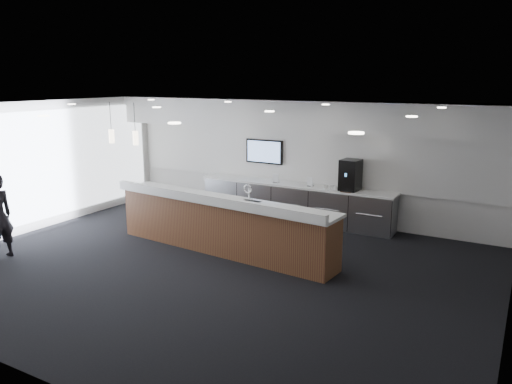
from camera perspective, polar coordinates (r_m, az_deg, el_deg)
The scene contains 20 objects.
ground at distance 9.60m, azimuth -4.97°, elevation -8.57°, with size 10.00×10.00×0.00m, color black.
ceiling at distance 8.95m, azimuth -5.35°, elevation 9.60°, with size 10.00×8.00×0.02m, color black.
back_wall at distance 12.60m, azimuth 5.17°, elevation 3.69°, with size 10.00×0.02×3.00m, color silver.
left_wall at distance 12.63m, azimuth -24.25°, elevation 2.62°, with size 0.02×8.00×3.00m, color silver.
soffit_bulkhead at distance 12.06m, azimuth 4.39°, elevation 8.79°, with size 10.00×0.90×0.70m, color silver.
alcove_panel at distance 12.56m, azimuth 5.12°, elevation 4.12°, with size 9.80×0.06×1.40m, color silver.
window_blinds_wall at distance 12.60m, azimuth -24.14°, elevation 2.61°, with size 0.04×7.36×2.55m, color white.
back_credenza at distance 12.49m, azimuth 4.40°, elevation -1.18°, with size 5.06×0.66×0.95m.
wall_tv at distance 12.93m, azimuth 0.96°, elevation 4.65°, with size 1.05×0.08×0.62m.
pendant_left at distance 11.14m, azimuth -13.18°, elevation 6.08°, with size 0.12×0.12×0.30m, color #FFE9C6.
pendant_right at distance 11.62m, azimuth -15.76°, elevation 6.21°, with size 0.12×0.12×0.30m, color #FFE9C6.
ceiling_can_lights at distance 8.95m, azimuth -5.35°, elevation 9.41°, with size 7.00×5.00×0.02m, color white, non-canonical shape.
service_counter at distance 10.28m, azimuth -3.87°, elevation -3.70°, with size 5.17×1.30×1.49m.
coffee_machine at distance 11.77m, azimuth 10.74°, elevation 1.92°, with size 0.45×0.56×0.72m.
info_sign_left at distance 12.47m, azimuth 2.25°, elevation 1.58°, with size 0.16×0.02×0.22m, color silver.
info_sign_right at distance 12.10m, azimuth 6.19°, elevation 1.16°, with size 0.16×0.02×0.22m, color silver.
cup_0 at distance 11.80m, azimuth 9.80°, elevation 0.42°, with size 0.09×0.09×0.09m, color white.
cup_1 at distance 11.85m, azimuth 9.16°, elevation 0.49°, with size 0.09×0.09×0.09m, color white.
cup_2 at distance 11.90m, azimuth 8.53°, elevation 0.56°, with size 0.09×0.09×0.09m, color white.
cup_3 at distance 11.95m, azimuth 7.91°, elevation 0.63°, with size 0.09×0.09×0.09m, color white.
Camera 1 is at (5.07, -7.36, 3.51)m, focal length 35.00 mm.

